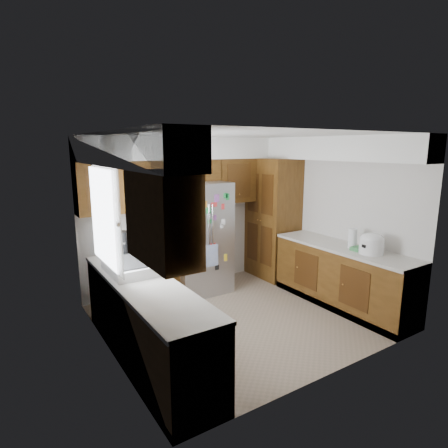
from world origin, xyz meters
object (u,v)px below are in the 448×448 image
(pantry, at_px, (273,218))
(paper_towel, at_px, (353,238))
(fridge, at_px, (199,238))
(rice_cooker, at_px, (372,243))

(pantry, xyz_separation_m, paper_towel, (0.04, -1.73, -0.02))
(fridge, height_order, paper_towel, fridge)
(pantry, height_order, fridge, pantry)
(fridge, bearing_deg, paper_towel, -49.19)
(fridge, relative_size, paper_towel, 6.46)
(pantry, relative_size, fridge, 1.19)
(pantry, distance_m, fridge, 1.51)
(pantry, relative_size, paper_towel, 7.72)
(fridge, relative_size, rice_cooker, 5.43)
(fridge, xyz_separation_m, rice_cooker, (1.50, -2.13, 0.17))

